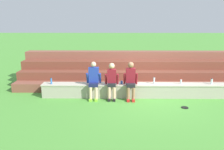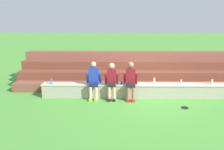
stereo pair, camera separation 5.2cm
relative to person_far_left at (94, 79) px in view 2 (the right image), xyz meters
name	(u,v)px [view 2 (the right image)]	position (x,y,z in m)	size (l,w,h in m)	color
ground_plane	(148,99)	(2.04, -0.02, -0.74)	(80.00, 80.00, 0.00)	#4C9338
stone_seating_wall	(148,90)	(2.04, 0.21, -0.47)	(8.05, 0.49, 0.52)	#A8A08E
brick_bleachers	(142,72)	(2.04, 2.03, -0.21)	(10.89, 2.24, 1.42)	brown
person_far_left	(94,79)	(0.00, 0.00, 0.00)	(0.55, 0.55, 1.39)	beige
person_left_of_center	(112,80)	(0.67, -0.05, -0.01)	(0.51, 0.48, 1.36)	#DBAD89
person_center	(131,80)	(1.37, -0.05, 0.01)	(0.52, 0.54, 1.40)	#996B4C
water_bottle_mid_left	(181,82)	(3.29, 0.18, -0.13)	(0.06, 0.06, 0.21)	silver
water_bottle_mid_right	(154,81)	(2.28, 0.23, -0.10)	(0.07, 0.07, 0.27)	silver
water_bottle_near_right	(51,81)	(-1.62, 0.16, -0.11)	(0.06, 0.06, 0.25)	blue
water_bottle_near_left	(212,82)	(4.45, 0.20, -0.12)	(0.07, 0.07, 0.22)	silver
plastic_cup_left_end	(122,82)	(1.05, 0.21, -0.17)	(0.08, 0.08, 0.11)	blue
frisbee	(185,108)	(3.15, -0.88, -0.74)	(0.23, 0.23, 0.02)	black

